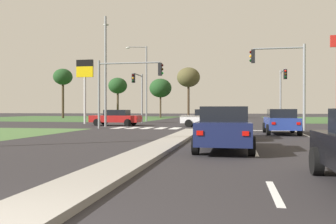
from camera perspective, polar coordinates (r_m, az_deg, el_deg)
ground_plane at (r=33.17m, az=5.71°, el=-2.17°), size 200.00×200.00×0.00m
grass_verge_far_left at (r=64.12m, az=-15.63°, el=-0.95°), size 35.00×35.00×0.01m
median_island_near at (r=14.37m, az=-0.74°, el=-5.25°), size 1.20×22.00×0.14m
median_island_far at (r=58.11m, az=7.80°, el=-1.01°), size 1.20×36.00×0.14m
lane_dash_near at (r=6.78m, az=16.58°, el=-12.21°), size 0.14×2.00×0.01m
lane_dash_second at (r=12.69m, az=13.73°, el=-6.31°), size 0.14×2.00×0.01m
lane_dash_third at (r=18.65m, az=12.71°, el=-4.16°), size 0.14×2.00×0.01m
lane_dash_fourth at (r=24.64m, az=12.19°, el=-3.06°), size 0.14×2.00×0.01m
lane_dash_fifth at (r=30.63m, az=11.87°, el=-2.38°), size 0.14×2.00×0.01m
stop_bar_near at (r=26.08m, az=12.76°, el=-2.87°), size 6.40×0.50×0.01m
crosswalk_bar_near at (r=29.34m, az=-7.73°, el=-2.50°), size 0.70×2.80×0.01m
crosswalk_bar_second at (r=29.00m, az=-5.57°, el=-2.53°), size 0.70×2.80×0.01m
crosswalk_bar_third at (r=28.70m, az=-3.37°, el=-2.56°), size 0.70×2.80×0.01m
crosswalk_bar_fourth at (r=28.45m, az=-1.12°, el=-2.59°), size 0.70×2.80×0.01m
crosswalk_bar_fifth at (r=28.24m, az=1.17°, el=-2.61°), size 0.70×2.80×0.01m
car_white_near at (r=31.25m, az=5.96°, el=-0.92°), size 4.15×2.07×1.50m
car_beige_second at (r=18.46m, az=9.08°, el=-1.75°), size 2.06×4.33×1.56m
car_navy_third at (r=13.05m, az=8.98°, el=-2.57°), size 2.01×4.35×1.59m
car_blue_fourth at (r=22.73m, az=17.56°, el=-1.42°), size 1.94×4.25×1.52m
car_red_sixth at (r=33.54m, az=-8.28°, el=-0.86°), size 4.60×2.10×1.46m
traffic_signal_near_left at (r=27.83m, az=-7.16°, el=4.95°), size 5.22×0.32×5.30m
traffic_signal_near_right at (r=26.78m, az=18.14°, el=6.01°), size 3.85×0.32×6.09m
traffic_signal_far_left at (r=39.70m, az=-4.65°, el=3.69°), size 0.32×3.90×5.54m
traffic_signal_far_right at (r=38.60m, az=17.73°, el=3.90°), size 0.32×3.97×5.67m
street_lamp_second at (r=31.87m, az=-9.91°, el=7.35°), size 1.14×2.40×9.55m
street_lamp_third at (r=45.53m, az=-3.74°, el=5.22°), size 2.65×0.80×9.48m
pedestrian_at_median at (r=45.27m, az=6.91°, el=-0.03°), size 0.34×0.34×1.68m
fuel_price_totem at (r=38.22m, az=-13.10°, el=5.46°), size 1.80×0.24×6.64m
treeline_near at (r=65.74m, az=-16.39°, el=5.29°), size 3.34×3.34×8.67m
treeline_second at (r=66.39m, az=-8.01°, el=4.12°), size 3.43×3.43×7.34m
treeline_third at (r=64.97m, az=-1.21°, el=3.81°), size 4.01×4.01×7.09m
treeline_fourth at (r=59.76m, az=3.28°, el=5.48°), size 3.83×3.83×8.48m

